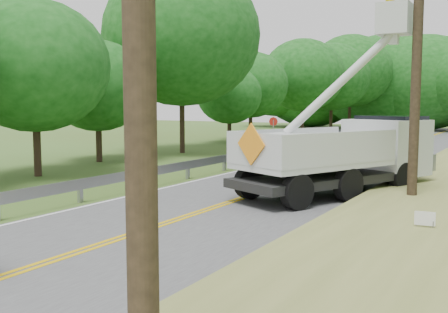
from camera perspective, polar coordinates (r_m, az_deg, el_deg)
The scene contains 9 objects.
ground at distance 11.54m, azimuth -15.52°, elevation -10.08°, with size 140.00×140.00×0.00m, color #43551F.
road at distance 23.32m, azimuth 10.01°, elevation -1.91°, with size 7.20×96.00×0.03m.
guardrail at distance 25.72m, azimuth 2.33°, elevation 0.11°, with size 0.18×48.00×0.77m.
treeline_left at distance 41.42m, azimuth 3.70°, elevation 9.83°, with size 11.10×55.81×11.64m.
bucket_truck at distance 18.69m, azimuth 14.56°, elevation 1.13°, with size 5.31×7.98×7.35m.
suv_silver at distance 23.70m, azimuth 5.96°, elevation 0.06°, with size 2.42×5.24×1.46m, color #ACADB3.
suv_darkgrey at distance 33.43m, azimuth 13.03°, elevation 1.68°, with size 2.14×5.26×1.53m, color #393E41.
stop_sign_permanent at distance 29.27m, azimuth 5.43°, elevation 2.75°, with size 0.49×0.16×2.37m.
yard_sign at distance 12.82m, azimuth 21.16°, elevation -6.49°, with size 0.46×0.08×0.66m.
Camera 1 is at (8.03, -7.67, 3.12)m, focal length 41.68 mm.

